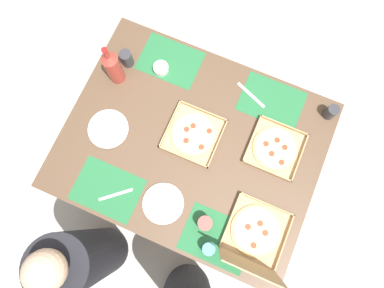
{
  "coord_description": "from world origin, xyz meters",
  "views": [
    {
      "loc": [
        -0.17,
        0.39,
        2.55
      ],
      "look_at": [
        0.0,
        0.0,
        0.72
      ],
      "focal_mm": 31.2,
      "sensor_mm": 36.0,
      "label": 1
    }
  ],
  "objects_px": {
    "pizza_box_corner_right": "(275,148)",
    "plate_far_right": "(163,204)",
    "condiment_bowl": "(161,68)",
    "cup_clear_left": "(208,249)",
    "diner_right_seat": "(85,258)",
    "pizza_box_corner_left": "(255,238)",
    "cup_clear_right": "(205,223)",
    "cup_spare": "(127,58)",
    "plate_middle": "(108,129)",
    "cup_dark": "(331,112)",
    "soda_bottle": "(113,67)",
    "pizza_box_edge_far": "(194,134)"
  },
  "relations": [
    {
      "from": "pizza_box_corner_right",
      "to": "plate_far_right",
      "type": "height_order",
      "value": "pizza_box_corner_right"
    },
    {
      "from": "condiment_bowl",
      "to": "pizza_box_corner_right",
      "type": "bearing_deg",
      "value": 166.78
    },
    {
      "from": "cup_clear_left",
      "to": "diner_right_seat",
      "type": "distance_m",
      "value": 0.75
    },
    {
      "from": "pizza_box_corner_left",
      "to": "cup_clear_right",
      "type": "bearing_deg",
      "value": 7.2
    },
    {
      "from": "cup_spare",
      "to": "cup_clear_left",
      "type": "relative_size",
      "value": 1.24
    },
    {
      "from": "pizza_box_corner_left",
      "to": "condiment_bowl",
      "type": "height_order",
      "value": "pizza_box_corner_left"
    },
    {
      "from": "plate_middle",
      "to": "cup_clear_right",
      "type": "relative_size",
      "value": 2.4
    },
    {
      "from": "pizza_box_corner_right",
      "to": "cup_dark",
      "type": "relative_size",
      "value": 2.99
    },
    {
      "from": "cup_spare",
      "to": "diner_right_seat",
      "type": "height_order",
      "value": "diner_right_seat"
    },
    {
      "from": "pizza_box_corner_right",
      "to": "plate_middle",
      "type": "xyz_separation_m",
      "value": [
        0.91,
        0.27,
        -0.0
      ]
    },
    {
      "from": "soda_bottle",
      "to": "cup_clear_right",
      "type": "relative_size",
      "value": 3.38
    },
    {
      "from": "cup_clear_right",
      "to": "cup_spare",
      "type": "height_order",
      "value": "cup_spare"
    },
    {
      "from": "plate_far_right",
      "to": "plate_middle",
      "type": "bearing_deg",
      "value": -29.13
    },
    {
      "from": "cup_dark",
      "to": "cup_clear_left",
      "type": "xyz_separation_m",
      "value": [
        0.35,
        0.95,
        -0.01
      ]
    },
    {
      "from": "pizza_box_corner_right",
      "to": "cup_dark",
      "type": "bearing_deg",
      "value": -124.06
    },
    {
      "from": "plate_middle",
      "to": "plate_far_right",
      "type": "distance_m",
      "value": 0.53
    },
    {
      "from": "cup_spare",
      "to": "diner_right_seat",
      "type": "bearing_deg",
      "value": 101.16
    },
    {
      "from": "cup_spare",
      "to": "cup_clear_left",
      "type": "xyz_separation_m",
      "value": [
        -0.85,
        0.79,
        -0.01
      ]
    },
    {
      "from": "soda_bottle",
      "to": "plate_middle",
      "type": "bearing_deg",
      "value": 106.7
    },
    {
      "from": "pizza_box_edge_far",
      "to": "plate_middle",
      "type": "xyz_separation_m",
      "value": [
        0.46,
        0.16,
        -0.0
      ]
    },
    {
      "from": "soda_bottle",
      "to": "condiment_bowl",
      "type": "distance_m",
      "value": 0.28
    },
    {
      "from": "pizza_box_corner_left",
      "to": "plate_middle",
      "type": "height_order",
      "value": "pizza_box_corner_left"
    },
    {
      "from": "soda_bottle",
      "to": "cup_clear_left",
      "type": "height_order",
      "value": "soda_bottle"
    },
    {
      "from": "pizza_box_corner_left",
      "to": "cup_clear_right",
      "type": "distance_m",
      "value": 0.27
    },
    {
      "from": "pizza_box_edge_far",
      "to": "plate_far_right",
      "type": "xyz_separation_m",
      "value": [
        -0.0,
        0.42,
        -0.0
      ]
    },
    {
      "from": "soda_bottle",
      "to": "condiment_bowl",
      "type": "xyz_separation_m",
      "value": [
        -0.22,
        -0.14,
        -0.11
      ]
    },
    {
      "from": "plate_far_right",
      "to": "cup_dark",
      "type": "distance_m",
      "value": 1.06
    },
    {
      "from": "plate_middle",
      "to": "cup_clear_right",
      "type": "height_order",
      "value": "cup_clear_right"
    },
    {
      "from": "cup_spare",
      "to": "condiment_bowl",
      "type": "height_order",
      "value": "cup_spare"
    },
    {
      "from": "pizza_box_corner_right",
      "to": "cup_clear_right",
      "type": "xyz_separation_m",
      "value": [
        0.2,
        0.53,
        0.04
      ]
    },
    {
      "from": "cup_clear_left",
      "to": "diner_right_seat",
      "type": "relative_size",
      "value": 0.08
    },
    {
      "from": "pizza_box_edge_far",
      "to": "diner_right_seat",
      "type": "height_order",
      "value": "diner_right_seat"
    },
    {
      "from": "plate_far_right",
      "to": "cup_clear_right",
      "type": "distance_m",
      "value": 0.25
    },
    {
      "from": "cup_dark",
      "to": "plate_middle",
      "type": "bearing_deg",
      "value": 27.41
    },
    {
      "from": "plate_far_right",
      "to": "cup_clear_right",
      "type": "relative_size",
      "value": 2.33
    },
    {
      "from": "plate_middle",
      "to": "diner_right_seat",
      "type": "distance_m",
      "value": 0.76
    },
    {
      "from": "pizza_box_edge_far",
      "to": "condiment_bowl",
      "type": "bearing_deg",
      "value": -41.03
    },
    {
      "from": "soda_bottle",
      "to": "pizza_box_edge_far",
      "type": "bearing_deg",
      "value": 164.91
    },
    {
      "from": "plate_middle",
      "to": "cup_spare",
      "type": "relative_size",
      "value": 2.14
    },
    {
      "from": "pizza_box_edge_far",
      "to": "cup_spare",
      "type": "distance_m",
      "value": 0.59
    },
    {
      "from": "soda_bottle",
      "to": "cup_spare",
      "type": "relative_size",
      "value": 3.01
    },
    {
      "from": "plate_far_right",
      "to": "condiment_bowl",
      "type": "bearing_deg",
      "value": -64.59
    },
    {
      "from": "pizza_box_corner_left",
      "to": "cup_spare",
      "type": "bearing_deg",
      "value": -31.65
    },
    {
      "from": "pizza_box_corner_right",
      "to": "cup_spare",
      "type": "distance_m",
      "value": 1.0
    },
    {
      "from": "pizza_box_edge_far",
      "to": "cup_clear_left",
      "type": "distance_m",
      "value": 0.62
    },
    {
      "from": "cup_clear_right",
      "to": "condiment_bowl",
      "type": "distance_m",
      "value": 0.92
    },
    {
      "from": "cup_dark",
      "to": "pizza_box_edge_far",
      "type": "bearing_deg",
      "value": 32.21
    },
    {
      "from": "pizza_box_edge_far",
      "to": "diner_right_seat",
      "type": "bearing_deg",
      "value": 70.61
    },
    {
      "from": "plate_far_right",
      "to": "diner_right_seat",
      "type": "relative_size",
      "value": 0.19
    },
    {
      "from": "pizza_box_edge_far",
      "to": "diner_right_seat",
      "type": "distance_m",
      "value": 0.96
    }
  ]
}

